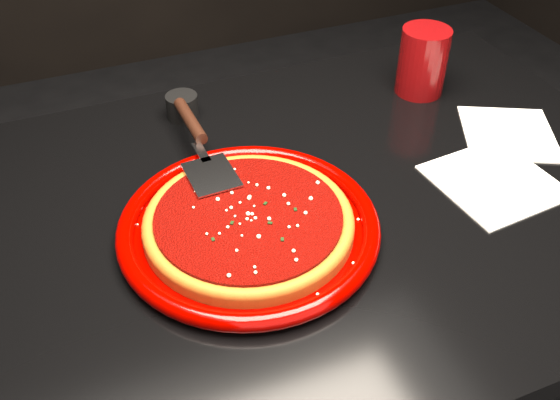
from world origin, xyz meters
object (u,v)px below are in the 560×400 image
object	(u,v)px
cup	(423,61)
table	(293,352)
plate	(249,226)
pizza_server	(201,144)
ramekin	(182,106)

from	to	relation	value
cup	table	bearing A→B (deg)	-148.09
table	plate	xyz separation A→B (m)	(-0.09, -0.04, 0.39)
table	cup	distance (m)	0.60
plate	cup	bearing A→B (deg)	30.07
table	cup	world-z (taller)	cup
pizza_server	plate	bearing A→B (deg)	-86.99
pizza_server	ramekin	xyz separation A→B (m)	(0.01, 0.16, -0.02)
plate	ramekin	xyz separation A→B (m)	(-0.00, 0.34, 0.01)
plate	table	bearing A→B (deg)	22.30
ramekin	pizza_server	bearing A→B (deg)	-93.72
cup	ramekin	bearing A→B (deg)	169.56
plate	pizza_server	xyz separation A→B (m)	(-0.02, 0.18, 0.03)
pizza_server	cup	size ratio (longest dim) A/B	2.38
plate	pizza_server	bearing A→B (deg)	94.86
table	ramekin	size ratio (longest dim) A/B	21.04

